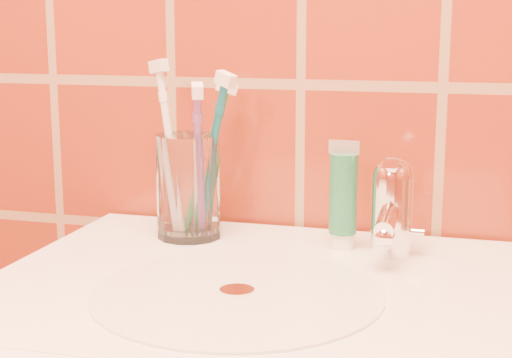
% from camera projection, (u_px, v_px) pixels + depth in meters
% --- Properties ---
extents(glass_tumbler, '(0.11, 0.11, 0.13)m').
position_uv_depth(glass_tumbler, '(189.00, 186.00, 1.00)').
color(glass_tumbler, white).
rests_on(glass_tumbler, pedestal_sink).
extents(toothpaste_tube, '(0.04, 0.03, 0.13)m').
position_uv_depth(toothpaste_tube, '(343.00, 199.00, 0.95)').
color(toothpaste_tube, white).
rests_on(toothpaste_tube, pedestal_sink).
extents(faucet, '(0.05, 0.11, 0.12)m').
position_uv_depth(faucet, '(391.00, 203.00, 0.92)').
color(faucet, white).
rests_on(faucet, pedestal_sink).
extents(toothbrush_0, '(0.11, 0.09, 0.24)m').
position_uv_depth(toothbrush_0, '(171.00, 151.00, 1.00)').
color(toothbrush_0, white).
rests_on(toothbrush_0, glass_tumbler).
extents(toothbrush_1, '(0.13, 0.11, 0.22)m').
position_uv_depth(toothbrush_1, '(210.00, 158.00, 0.98)').
color(toothbrush_1, '#0D5C6D').
rests_on(toothbrush_1, glass_tumbler).
extents(toothbrush_2, '(0.14, 0.14, 0.22)m').
position_uv_depth(toothbrush_2, '(206.00, 159.00, 1.02)').
color(toothbrush_2, '#1E733D').
rests_on(toothbrush_2, glass_tumbler).
extents(toothbrush_3, '(0.07, 0.11, 0.21)m').
position_uv_depth(toothbrush_3, '(198.00, 164.00, 0.98)').
color(toothbrush_3, '#7C418C').
rests_on(toothbrush_3, glass_tumbler).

